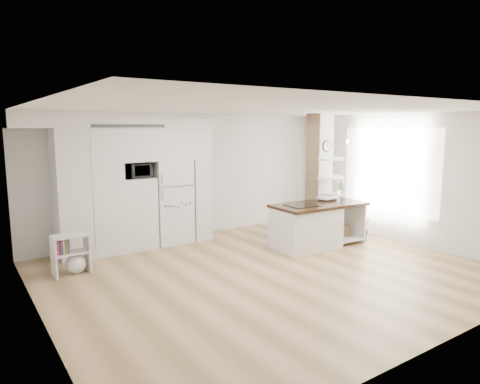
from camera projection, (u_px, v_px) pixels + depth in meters
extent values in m
cube|color=tan|center=(269.00, 272.00, 7.21)|extent=(7.00, 6.00, 0.01)
cube|color=white|center=(271.00, 109.00, 6.80)|extent=(7.00, 6.00, 0.04)
cube|color=silver|center=(186.00, 176.00, 9.46)|extent=(7.00, 0.04, 2.70)
cube|color=silver|center=(444.00, 228.00, 4.55)|extent=(7.00, 0.04, 2.70)
cube|color=silver|center=(37.00, 218.00, 5.06)|extent=(0.04, 6.00, 2.70)
cube|color=silver|center=(401.00, 179.00, 8.95)|extent=(0.04, 6.00, 2.70)
cube|color=silver|center=(89.00, 193.00, 7.99)|extent=(1.20, 0.65, 2.40)
cube|color=silver|center=(137.00, 213.00, 8.58)|extent=(0.65, 0.65, 1.42)
cube|color=silver|center=(134.00, 145.00, 8.37)|extent=(0.65, 0.65, 0.65)
cube|color=silver|center=(170.00, 144.00, 8.79)|extent=(0.85, 0.65, 0.65)
cube|color=silver|center=(197.00, 184.00, 9.27)|extent=(0.40, 0.65, 2.40)
cube|color=silver|center=(123.00, 120.00, 8.16)|extent=(4.00, 0.70, 0.30)
cube|color=#262626|center=(129.00, 126.00, 7.89)|extent=(1.40, 0.04, 0.06)
cube|color=white|center=(171.00, 201.00, 8.98)|extent=(0.78, 0.66, 1.75)
cube|color=#B2B2B7|center=(178.00, 186.00, 8.64)|extent=(0.78, 0.01, 0.03)
cube|color=silver|center=(319.00, 177.00, 9.26)|extent=(0.40, 0.40, 2.70)
cube|color=#A1845A|center=(312.00, 177.00, 9.15)|extent=(0.02, 0.40, 2.70)
cube|color=#A1845A|center=(312.00, 176.00, 9.44)|extent=(0.40, 0.02, 2.70)
cylinder|color=black|center=(327.00, 146.00, 9.00)|extent=(0.25, 0.03, 0.25)
cylinder|color=white|center=(327.00, 146.00, 8.98)|extent=(0.21, 0.01, 0.21)
plane|color=white|center=(389.00, 170.00, 9.16)|extent=(0.00, 2.40, 2.40)
cylinder|color=white|center=(337.00, 143.00, 7.96)|extent=(0.12, 0.12, 0.10)
cube|color=silver|center=(306.00, 228.00, 8.58)|extent=(1.31, 0.89, 0.82)
cube|color=silver|center=(339.00, 237.00, 9.11)|extent=(0.72, 0.86, 0.04)
cube|color=silver|center=(350.00, 221.00, 9.23)|extent=(0.07, 0.83, 0.82)
cube|color=#362110|center=(319.00, 205.00, 8.69)|extent=(2.00, 1.02, 0.06)
cube|color=black|center=(302.00, 205.00, 8.45)|extent=(0.61, 0.52, 0.01)
cube|color=olive|center=(337.00, 230.00, 9.06)|extent=(0.40, 0.31, 0.24)
cylinder|color=white|center=(340.00, 195.00, 9.11)|extent=(0.12, 0.12, 0.22)
cube|color=silver|center=(54.00, 258.00, 6.89)|extent=(0.05, 0.33, 0.67)
cube|color=silver|center=(87.00, 252.00, 7.22)|extent=(0.05, 0.33, 0.67)
cube|color=silver|center=(70.00, 236.00, 7.01)|extent=(0.58, 0.36, 0.03)
cube|color=silver|center=(71.00, 253.00, 7.05)|extent=(0.55, 0.36, 0.03)
sphere|color=white|center=(76.00, 264.00, 7.13)|extent=(0.33, 0.33, 0.33)
imported|color=#29662B|center=(364.00, 229.00, 9.24)|extent=(0.27, 0.22, 0.47)
imported|color=#29662B|center=(305.00, 215.00, 10.77)|extent=(0.28, 0.28, 0.47)
imported|color=#2D2D2D|center=(136.00, 171.00, 8.41)|extent=(0.54, 0.37, 0.30)
imported|color=#29662B|center=(327.00, 168.00, 9.50)|extent=(0.27, 0.23, 0.30)
imported|color=white|center=(329.00, 194.00, 9.07)|extent=(0.22, 0.22, 0.05)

